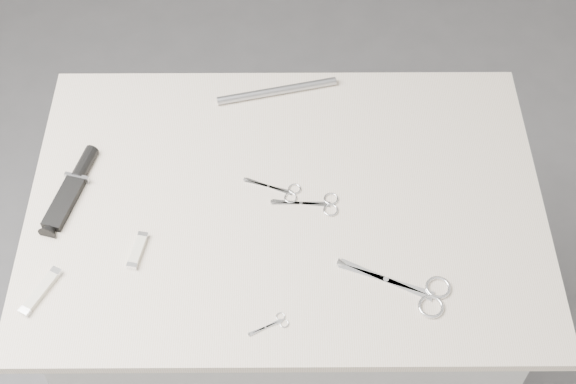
{
  "coord_description": "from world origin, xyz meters",
  "views": [
    {
      "loc": [
        -0.0,
        -0.93,
        2.17
      ],
      "look_at": [
        0.0,
        0.02,
        0.92
      ],
      "focal_mm": 50.0,
      "sensor_mm": 36.0,
      "label": 1
    }
  ],
  "objects_px": {
    "tiny_scissors": "(273,324)",
    "pocket_knife_b": "(138,251)",
    "pocket_knife_a": "(41,291)",
    "embroidery_scissors_b": "(282,190)",
    "embroidery_scissors_a": "(318,204)",
    "metal_rail": "(277,91)",
    "large_shears": "(417,291)",
    "plinth": "(286,316)",
    "sheathed_knife": "(74,185)"
  },
  "relations": [
    {
      "from": "embroidery_scissors_a",
      "to": "pocket_knife_b",
      "type": "relative_size",
      "value": 1.63
    },
    {
      "from": "embroidery_scissors_a",
      "to": "pocket_knife_a",
      "type": "relative_size",
      "value": 1.28
    },
    {
      "from": "large_shears",
      "to": "metal_rail",
      "type": "distance_m",
      "value": 0.55
    },
    {
      "from": "metal_rail",
      "to": "pocket_knife_b",
      "type": "bearing_deg",
      "value": -122.33
    },
    {
      "from": "embroidery_scissors_b",
      "to": "pocket_knife_b",
      "type": "bearing_deg",
      "value": -131.67
    },
    {
      "from": "tiny_scissors",
      "to": "metal_rail",
      "type": "bearing_deg",
      "value": 63.59
    },
    {
      "from": "large_shears",
      "to": "pocket_knife_b",
      "type": "xyz_separation_m",
      "value": [
        -0.51,
        0.09,
        0.0
      ]
    },
    {
      "from": "plinth",
      "to": "embroidery_scissors_b",
      "type": "xyz_separation_m",
      "value": [
        -0.01,
        0.02,
        0.47
      ]
    },
    {
      "from": "plinth",
      "to": "metal_rail",
      "type": "relative_size",
      "value": 3.44
    },
    {
      "from": "tiny_scissors",
      "to": "embroidery_scissors_a",
      "type": "bearing_deg",
      "value": 45.73
    },
    {
      "from": "pocket_knife_b",
      "to": "metal_rail",
      "type": "relative_size",
      "value": 0.31
    },
    {
      "from": "tiny_scissors",
      "to": "metal_rail",
      "type": "distance_m",
      "value": 0.56
    },
    {
      "from": "metal_rail",
      "to": "sheathed_knife",
      "type": "bearing_deg",
      "value": -147.61
    },
    {
      "from": "large_shears",
      "to": "pocket_knife_b",
      "type": "height_order",
      "value": "pocket_knife_b"
    },
    {
      "from": "embroidery_scissors_a",
      "to": "plinth",
      "type": "bearing_deg",
      "value": 173.63
    },
    {
      "from": "plinth",
      "to": "large_shears",
      "type": "xyz_separation_m",
      "value": [
        0.23,
        -0.2,
        0.47
      ]
    },
    {
      "from": "tiny_scissors",
      "to": "metal_rail",
      "type": "xyz_separation_m",
      "value": [
        0.01,
        0.56,
        0.01
      ]
    },
    {
      "from": "large_shears",
      "to": "embroidery_scissors_a",
      "type": "relative_size",
      "value": 1.56
    },
    {
      "from": "embroidery_scissors_b",
      "to": "tiny_scissors",
      "type": "bearing_deg",
      "value": -72.59
    },
    {
      "from": "pocket_knife_a",
      "to": "tiny_scissors",
      "type": "bearing_deg",
      "value": -72.01
    },
    {
      "from": "embroidery_scissors_b",
      "to": "pocket_knife_b",
      "type": "height_order",
      "value": "pocket_knife_b"
    },
    {
      "from": "embroidery_scissors_a",
      "to": "metal_rail",
      "type": "distance_m",
      "value": 0.31
    },
    {
      "from": "plinth",
      "to": "tiny_scissors",
      "type": "xyz_separation_m",
      "value": [
        -0.02,
        -0.27,
        0.47
      ]
    },
    {
      "from": "large_shears",
      "to": "embroidery_scissors_a",
      "type": "height_order",
      "value": "large_shears"
    },
    {
      "from": "large_shears",
      "to": "tiny_scissors",
      "type": "relative_size",
      "value": 2.82
    },
    {
      "from": "pocket_knife_a",
      "to": "metal_rail",
      "type": "bearing_deg",
      "value": -13.64
    },
    {
      "from": "embroidery_scissors_b",
      "to": "pocket_knife_a",
      "type": "distance_m",
      "value": 0.49
    },
    {
      "from": "embroidery_scissors_b",
      "to": "tiny_scissors",
      "type": "xyz_separation_m",
      "value": [
        -0.01,
        -0.29,
        -0.0
      ]
    },
    {
      "from": "sheathed_knife",
      "to": "metal_rail",
      "type": "relative_size",
      "value": 0.77
    },
    {
      "from": "embroidery_scissors_a",
      "to": "metal_rail",
      "type": "xyz_separation_m",
      "value": [
        -0.08,
        0.3,
        0.01
      ]
    },
    {
      "from": "plinth",
      "to": "embroidery_scissors_a",
      "type": "distance_m",
      "value": 0.48
    },
    {
      "from": "embroidery_scissors_a",
      "to": "sheathed_knife",
      "type": "relative_size",
      "value": 0.65
    },
    {
      "from": "embroidery_scissors_a",
      "to": "pocket_knife_b",
      "type": "distance_m",
      "value": 0.35
    },
    {
      "from": "large_shears",
      "to": "embroidery_scissors_b",
      "type": "xyz_separation_m",
      "value": [
        -0.24,
        0.23,
        -0.0
      ]
    },
    {
      "from": "embroidery_scissors_a",
      "to": "pocket_knife_a",
      "type": "xyz_separation_m",
      "value": [
        -0.5,
        -0.19,
        0.0
      ]
    },
    {
      "from": "tiny_scissors",
      "to": "embroidery_scissors_b",
      "type": "bearing_deg",
      "value": 61.2
    },
    {
      "from": "embroidery_scissors_b",
      "to": "pocket_knife_a",
      "type": "height_order",
      "value": "pocket_knife_a"
    },
    {
      "from": "metal_rail",
      "to": "plinth",
      "type": "bearing_deg",
      "value": -86.39
    },
    {
      "from": "tiny_scissors",
      "to": "pocket_knife_a",
      "type": "bearing_deg",
      "value": 145.18
    },
    {
      "from": "large_shears",
      "to": "metal_rail",
      "type": "relative_size",
      "value": 0.78
    },
    {
      "from": "embroidery_scissors_a",
      "to": "metal_rail",
      "type": "relative_size",
      "value": 0.5
    },
    {
      "from": "tiny_scissors",
      "to": "pocket_knife_b",
      "type": "relative_size",
      "value": 0.9
    },
    {
      "from": "tiny_scissors",
      "to": "pocket_knife_b",
      "type": "distance_m",
      "value": 0.29
    },
    {
      "from": "pocket_knife_b",
      "to": "tiny_scissors",
      "type": "bearing_deg",
      "value": -109.81
    },
    {
      "from": "pocket_knife_a",
      "to": "metal_rail",
      "type": "distance_m",
      "value": 0.65
    },
    {
      "from": "sheathed_knife",
      "to": "pocket_knife_a",
      "type": "distance_m",
      "value": 0.24
    },
    {
      "from": "embroidery_scissors_b",
      "to": "pocket_knife_b",
      "type": "xyz_separation_m",
      "value": [
        -0.27,
        -0.14,
        0.0
      ]
    },
    {
      "from": "plinth",
      "to": "embroidery_scissors_b",
      "type": "distance_m",
      "value": 0.47
    },
    {
      "from": "pocket_knife_a",
      "to": "plinth",
      "type": "bearing_deg",
      "value": -38.1
    },
    {
      "from": "plinth",
      "to": "embroidery_scissors_b",
      "type": "relative_size",
      "value": 7.9
    }
  ]
}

